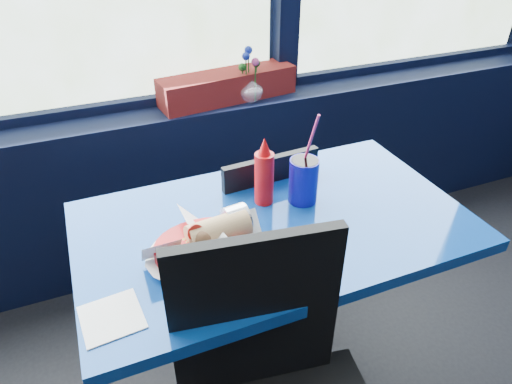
# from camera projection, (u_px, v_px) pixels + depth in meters

# --- Properties ---
(window_sill) EXTENTS (5.00, 0.26, 0.80)m
(window_sill) POSITION_uv_depth(u_px,v_px,m) (141.00, 192.00, 2.18)
(window_sill) COLOR black
(window_sill) RESTS_ON ground
(near_table) EXTENTS (1.20, 0.70, 0.75)m
(near_table) POSITION_uv_depth(u_px,v_px,m) (273.00, 264.00, 1.51)
(near_table) COLOR black
(near_table) RESTS_ON ground
(chair_near_back) EXTENTS (0.40, 0.41, 0.84)m
(chair_near_back) POSITION_uv_depth(u_px,v_px,m) (260.00, 223.00, 1.84)
(chair_near_back) COLOR black
(chair_near_back) RESTS_ON ground
(planter_box) EXTENTS (0.65, 0.23, 0.13)m
(planter_box) POSITION_uv_depth(u_px,v_px,m) (228.00, 86.00, 2.07)
(planter_box) COLOR maroon
(planter_box) RESTS_ON window_sill
(flower_vase) EXTENTS (0.13, 0.14, 0.24)m
(flower_vase) POSITION_uv_depth(u_px,v_px,m) (250.00, 85.00, 2.05)
(flower_vase) COLOR silver
(flower_vase) RESTS_ON window_sill
(food_basket) EXTENTS (0.35, 0.35, 0.11)m
(food_basket) POSITION_uv_depth(u_px,v_px,m) (206.00, 244.00, 1.26)
(food_basket) COLOR #BC0C0E
(food_basket) RESTS_ON near_table
(ketchup_bottle) EXTENTS (0.06, 0.06, 0.23)m
(ketchup_bottle) POSITION_uv_depth(u_px,v_px,m) (264.00, 175.00, 1.45)
(ketchup_bottle) COLOR #BC0C0E
(ketchup_bottle) RESTS_ON near_table
(soda_cup) EXTENTS (0.09, 0.09, 0.32)m
(soda_cup) POSITION_uv_depth(u_px,v_px,m) (304.00, 180.00, 1.47)
(soda_cup) COLOR #110D98
(soda_cup) RESTS_ON near_table
(napkin) EXTENTS (0.15, 0.15, 0.00)m
(napkin) POSITION_uv_depth(u_px,v_px,m) (112.00, 317.00, 1.09)
(napkin) COLOR white
(napkin) RESTS_ON near_table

